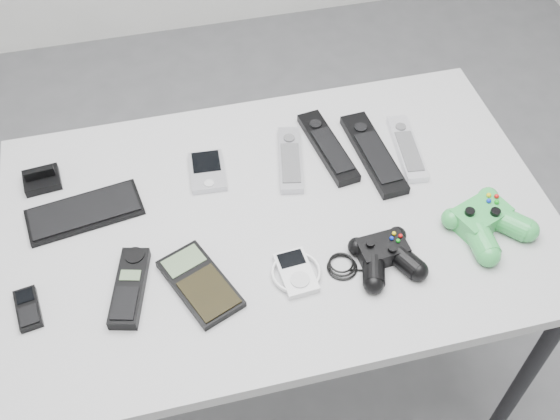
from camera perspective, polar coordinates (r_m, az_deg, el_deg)
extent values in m
plane|color=slate|center=(2.04, 0.69, -12.19)|extent=(3.50, 3.50, 0.00)
cube|color=#A6A7A9|center=(1.37, -0.12, -0.83)|extent=(1.13, 0.73, 0.03)
cylinder|color=black|center=(1.69, 20.37, -13.79)|extent=(0.04, 0.04, 0.73)
cylinder|color=black|center=(1.87, -18.03, -3.81)|extent=(0.04, 0.04, 0.73)
cylinder|color=black|center=(1.98, 12.36, 1.81)|extent=(0.04, 0.04, 0.73)
cube|color=black|center=(1.41, -16.65, -0.15)|extent=(0.25, 0.13, 0.01)
cube|color=black|center=(1.49, -20.12, 2.74)|extent=(0.08, 0.07, 0.04)
cube|color=#ABABB2|center=(1.44, -6.35, 3.40)|extent=(0.08, 0.12, 0.02)
cube|color=#ABABB2|center=(1.45, 0.89, 4.47)|extent=(0.09, 0.20, 0.02)
cube|color=black|center=(1.48, 4.18, 5.54)|extent=(0.08, 0.24, 0.02)
cube|color=black|center=(1.48, 8.13, 4.94)|extent=(0.08, 0.26, 0.02)
cube|color=silver|center=(1.51, 10.98, 5.36)|extent=(0.07, 0.20, 0.02)
cube|color=black|center=(1.30, -21.10, -8.00)|extent=(0.05, 0.10, 0.02)
cube|color=black|center=(1.27, -12.96, -6.56)|extent=(0.09, 0.18, 0.03)
cube|color=black|center=(1.25, -6.98, -6.35)|extent=(0.15, 0.20, 0.02)
cube|color=silver|center=(1.26, 1.40, -5.44)|extent=(0.10, 0.11, 0.02)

